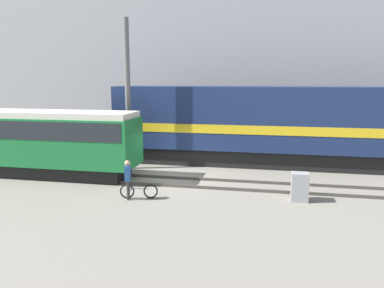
{
  "coord_description": "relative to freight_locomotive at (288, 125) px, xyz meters",
  "views": [
    {
      "loc": [
        4.69,
        -18.31,
        5.06
      ],
      "look_at": [
        0.95,
        -0.02,
        1.8
      ],
      "focal_mm": 35.0,
      "sensor_mm": 36.0,
      "label": 1
    }
  ],
  "objects": [
    {
      "name": "bicycle",
      "position": [
        -6.48,
        -7.54,
        -2.12
      ],
      "size": [
        1.6,
        0.54,
        0.68
      ],
      "color": "black",
      "rests_on": "ground"
    },
    {
      "name": "track_far",
      "position": [
        -5.86,
        0.0,
        -2.36
      ],
      "size": [
        60.0,
        1.51,
        0.14
      ],
      "color": "#47423D",
      "rests_on": "ground"
    },
    {
      "name": "utility_pole_left",
      "position": [
        -8.83,
        -2.45,
        1.73
      ],
      "size": [
        0.3,
        0.3,
        8.32
      ],
      "color": "#595959",
      "rests_on": "ground"
    },
    {
      "name": "ground_plane",
      "position": [
        -5.86,
        -3.88,
        -2.43
      ],
      "size": [
        120.0,
        120.0,
        0.0
      ],
      "primitive_type": "plane",
      "color": "slate"
    },
    {
      "name": "streetcar",
      "position": [
        -12.34,
        -4.9,
        -0.47
      ],
      "size": [
        9.49,
        2.54,
        3.43
      ],
      "color": "black",
      "rests_on": "ground"
    },
    {
      "name": "signal_box",
      "position": [
        0.24,
        -6.5,
        -1.83
      ],
      "size": [
        0.7,
        0.6,
        1.2
      ],
      "color": "gray",
      "rests_on": "ground"
    },
    {
      "name": "person",
      "position": [
        -6.87,
        -7.78,
        -1.4
      ],
      "size": [
        0.29,
        0.4,
        1.7
      ],
      "color": "#333333",
      "rests_on": "ground"
    },
    {
      "name": "track_near",
      "position": [
        -5.86,
        -4.9,
        -2.36
      ],
      "size": [
        60.0,
        1.5,
        0.14
      ],
      "color": "#47423D",
      "rests_on": "ground"
    },
    {
      "name": "freight_locomotive",
      "position": [
        0.0,
        0.0,
        0.0
      ],
      "size": [
        20.19,
        3.04,
        5.23
      ],
      "color": "black",
      "rests_on": "ground"
    },
    {
      "name": "building_backdrop",
      "position": [
        -5.86,
        8.01,
        5.09
      ],
      "size": [
        38.09,
        6.0,
        15.04
      ],
      "color": "#99999E",
      "rests_on": "ground"
    }
  ]
}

